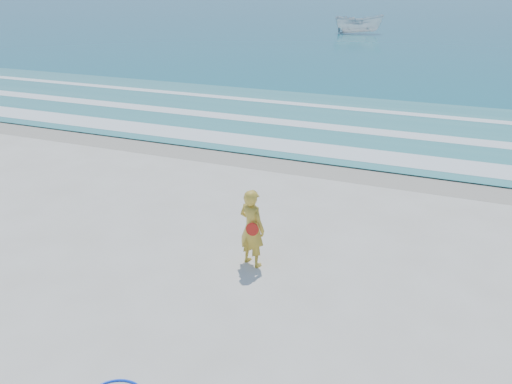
% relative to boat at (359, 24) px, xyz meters
% --- Properties ---
extents(ground, '(400.00, 400.00, 0.00)m').
position_rel_boat_xyz_m(ground, '(5.35, -48.89, -1.00)').
color(ground, silver).
rests_on(ground, ground).
extents(wet_sand, '(400.00, 2.40, 0.00)m').
position_rel_boat_xyz_m(wet_sand, '(5.35, -39.89, -1.00)').
color(wet_sand, '#B2A893').
rests_on(wet_sand, ground).
extents(ocean, '(400.00, 190.00, 0.04)m').
position_rel_boat_xyz_m(ocean, '(5.35, 56.11, -0.98)').
color(ocean, '#19727F').
rests_on(ocean, ground).
extents(shallow, '(400.00, 10.00, 0.01)m').
position_rel_boat_xyz_m(shallow, '(5.35, -34.89, -0.95)').
color(shallow, '#59B7AD').
rests_on(shallow, ocean).
extents(foam_near, '(400.00, 1.40, 0.01)m').
position_rel_boat_xyz_m(foam_near, '(5.35, -38.59, -0.94)').
color(foam_near, white).
rests_on(foam_near, shallow).
extents(foam_mid, '(400.00, 0.90, 0.01)m').
position_rel_boat_xyz_m(foam_mid, '(5.35, -35.69, -0.94)').
color(foam_mid, white).
rests_on(foam_mid, shallow).
extents(foam_far, '(400.00, 0.60, 0.01)m').
position_rel_boat_xyz_m(foam_far, '(5.35, -32.39, -0.94)').
color(foam_far, white).
rests_on(foam_far, shallow).
extents(boat, '(5.24, 2.91, 1.91)m').
position_rel_boat_xyz_m(boat, '(0.00, 0.00, 0.00)').
color(boat, white).
rests_on(boat, ocean).
extents(woman, '(0.72, 0.59, 1.70)m').
position_rel_boat_xyz_m(woman, '(6.56, -46.33, -0.14)').
color(woman, gold).
rests_on(woman, ground).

